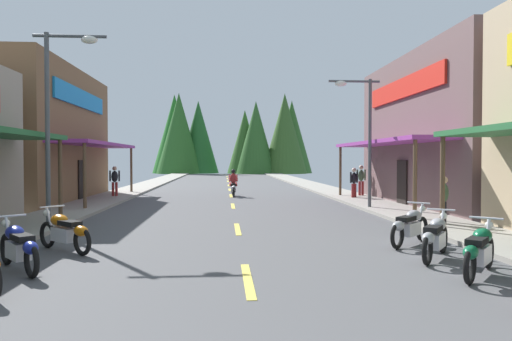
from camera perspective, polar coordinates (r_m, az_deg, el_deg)
The scene contains 19 objects.
ground at distance 26.34m, azimuth -3.07°, elevation -3.38°, with size 10.74×81.82×0.10m, color #4C4C4F.
sidewalk_left at distance 27.04m, azimuth -17.13°, elevation -3.08°, with size 2.37×81.82×0.12m, color gray.
sidewalk_right at distance 27.24m, azimuth 10.87°, elevation -3.01°, with size 2.37×81.82×0.12m, color gray.
centerline_dashes at distance 29.54m, azimuth -3.18°, elevation -2.75°, with size 0.16×56.39×0.01m.
storefront_left_far at distance 26.82m, azimuth -28.34°, elevation 3.84°, with size 9.26×11.22×6.73m.
storefront_right_far at distance 23.70m, azimuth 25.40°, elevation 4.40°, with size 8.73×11.80×6.88m.
streetlamp_left at distance 15.48m, azimuth -23.05°, elevation 7.90°, with size 2.19×0.30×5.99m.
streetlamp_right at distance 20.22m, azimuth 12.83°, elevation 5.69°, with size 2.19×0.30×5.53m.
motorcycle_parked_right_2 at distance 9.53m, azimuth 25.76°, elevation -8.77°, with size 1.50×1.67×1.04m.
motorcycle_parked_right_3 at distance 10.76m, azimuth 21.17°, elevation -7.57°, with size 1.37×1.77×1.04m.
motorcycle_parked_right_4 at distance 12.29m, azimuth 18.37°, elevation -6.43°, with size 1.59×1.57×1.04m.
motorcycle_parked_left_2 at distance 10.05m, azimuth -27.13°, elevation -8.26°, with size 1.44×1.71×1.04m.
motorcycle_parked_left_3 at distance 11.69m, azimuth -22.44°, elevation -6.86°, with size 1.66×1.50×1.04m.
rider_cruising_lead at distance 26.70m, azimuth -2.81°, elevation -1.80°, with size 0.60×2.14×1.57m.
pedestrian_by_shop at distance 26.69m, azimuth -16.97°, elevation -1.07°, with size 0.55×0.35×1.75m.
pedestrian_browsing at distance 25.09m, azimuth 11.94°, elevation -1.29°, with size 0.50×0.41×1.69m.
pedestrian_waiting at distance 15.70m, azimuth 22.11°, elevation -3.16°, with size 0.39×0.52×1.61m.
pedestrian_strolling at distance 26.59m, azimuth 12.79°, elevation -0.97°, with size 0.56×0.32×1.81m.
treeline_backdrop at distance 70.16m, azimuth -3.29°, elevation 4.30°, with size 24.41×10.01×12.04m.
Camera 1 is at (-0.43, -0.34, 2.15)m, focal length 32.57 mm.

